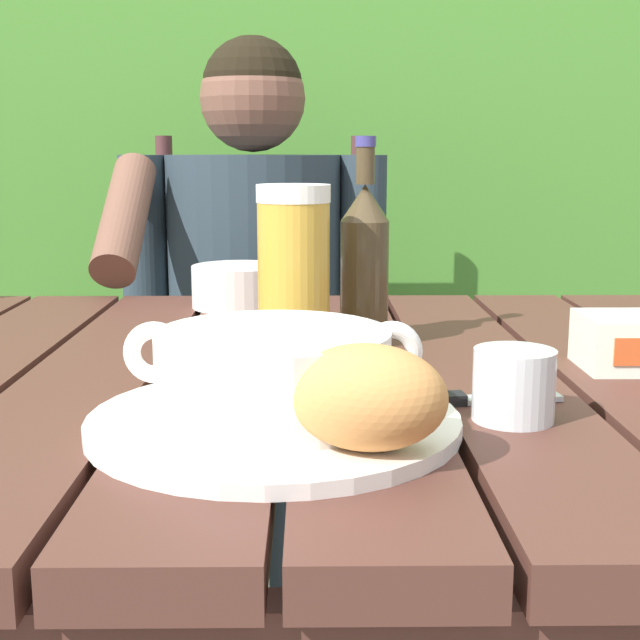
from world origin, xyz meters
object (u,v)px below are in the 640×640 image
object	(u,v)px
serving_plate	(274,422)
diner_bowl	(238,286)
water_glass_small	(514,385)
beer_glass	(294,271)
soup_bowl	(273,371)
butter_tub	(639,342)
table_knife	(461,399)
beer_bottle	(365,260)
person_eating	(252,313)
bread_roll	(367,397)
chair_near_diner	(261,395)

from	to	relation	value
serving_plate	diner_bowl	distance (m)	0.57
water_glass_small	beer_glass	bearing A→B (deg)	127.74
serving_plate	diner_bowl	bearing A→B (deg)	97.40
soup_bowl	beer_glass	distance (m)	0.27
serving_plate	beer_glass	size ratio (longest dim) A/B	1.62
water_glass_small	diner_bowl	xyz separation A→B (m)	(-0.27, 0.54, -0.00)
serving_plate	butter_tub	xyz separation A→B (m)	(0.37, 0.20, 0.02)
beer_glass	table_knife	xyz separation A→B (m)	(0.15, -0.19, -0.09)
beer_bottle	butter_tub	world-z (taller)	beer_bottle
beer_bottle	water_glass_small	xyz separation A→B (m)	(0.11, -0.31, -0.07)
person_eating	bread_roll	world-z (taller)	person_eating
beer_glass	diner_bowl	xyz separation A→B (m)	(-0.08, 0.30, -0.06)
soup_bowl	table_knife	size ratio (longest dim) A/B	1.56
serving_plate	table_knife	size ratio (longest dim) A/B	1.98
chair_near_diner	bread_roll	xyz separation A→B (m)	(0.14, -1.18, 0.33)
beer_bottle	beer_glass	bearing A→B (deg)	-139.90
butter_tub	soup_bowl	bearing A→B (deg)	-151.86
beer_glass	beer_bottle	size ratio (longest dim) A/B	0.78
water_glass_small	beer_bottle	bearing A→B (deg)	108.81
chair_near_diner	beer_bottle	distance (m)	0.87
beer_bottle	water_glass_small	world-z (taller)	beer_bottle
chair_near_diner	serving_plate	xyz separation A→B (m)	(0.07, -1.10, 0.29)
beer_glass	table_knife	world-z (taller)	beer_glass
beer_bottle	butter_tub	xyz separation A→B (m)	(0.27, -0.13, -0.07)
serving_plate	soup_bowl	size ratio (longest dim) A/B	1.26
serving_plate	beer_bottle	distance (m)	0.36
soup_bowl	bread_roll	world-z (taller)	same
serving_plate	water_glass_small	distance (m)	0.20
chair_near_diner	beer_glass	bearing A→B (deg)	-84.19
soup_bowl	beer_bottle	bearing A→B (deg)	74.36
bread_roll	butter_tub	world-z (taller)	bread_roll
chair_near_diner	beer_bottle	bearing A→B (deg)	-77.78
chair_near_diner	butter_tub	xyz separation A→B (m)	(0.44, -0.90, 0.31)
bread_roll	butter_tub	xyz separation A→B (m)	(0.30, 0.28, -0.02)
person_eating	butter_tub	xyz separation A→B (m)	(0.44, -0.70, 0.10)
beer_glass	butter_tub	distance (m)	0.37
chair_near_diner	butter_tub	world-z (taller)	chair_near_diner
person_eating	water_glass_small	size ratio (longest dim) A/B	17.67
butter_tub	beer_glass	bearing A→B (deg)	169.43
serving_plate	person_eating	bearing A→B (deg)	94.84
water_glass_small	butter_tub	world-z (taller)	water_glass_small
soup_bowl	table_knife	world-z (taller)	soup_bowl
serving_plate	soup_bowl	world-z (taller)	soup_bowl
chair_near_diner	bread_roll	size ratio (longest dim) A/B	7.78
serving_plate	butter_tub	size ratio (longest dim) A/B	2.52
butter_tub	water_glass_small	bearing A→B (deg)	-134.27
serving_plate	beer_glass	bearing A→B (deg)	87.44
chair_near_diner	person_eating	size ratio (longest dim) A/B	0.86
serving_plate	beer_bottle	xyz separation A→B (m)	(0.09, 0.33, 0.09)
person_eating	table_knife	size ratio (longest dim) A/B	7.92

